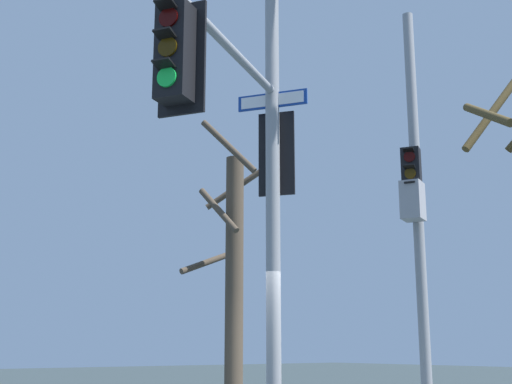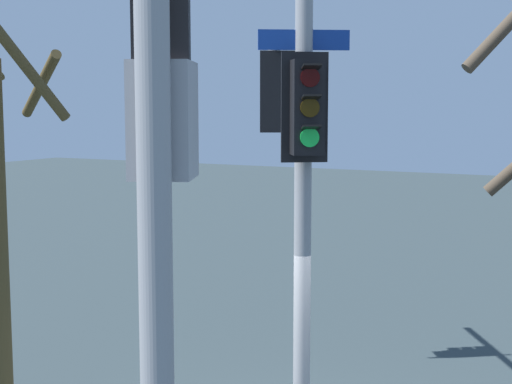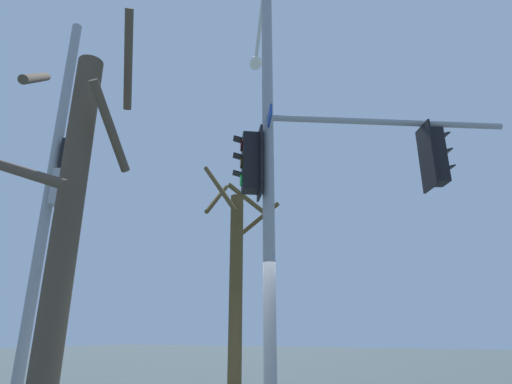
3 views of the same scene
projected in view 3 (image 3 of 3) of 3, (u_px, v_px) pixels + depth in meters
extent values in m
cylinder|color=gray|center=(268.00, 153.00, 7.69)|extent=(0.21, 0.21, 9.03)
cylinder|color=silver|center=(260.00, 24.00, 10.49)|extent=(1.68, 2.65, 0.10)
ellipsoid|color=silver|center=(256.00, 63.00, 11.91)|extent=(0.62, 0.70, 0.20)
cylinder|color=gray|center=(387.00, 122.00, 8.09)|extent=(4.02, 2.52, 0.12)
cube|color=black|center=(435.00, 157.00, 7.93)|extent=(0.44, 0.46, 1.10)
cube|color=black|center=(426.00, 157.00, 7.92)|extent=(0.32, 0.50, 1.30)
cylinder|color=#2F0403|center=(441.00, 141.00, 8.05)|extent=(0.14, 0.21, 0.22)
cube|color=black|center=(444.00, 135.00, 8.09)|extent=(0.24, 0.26, 0.06)
cylinder|color=#352504|center=(444.00, 157.00, 7.94)|extent=(0.14, 0.21, 0.22)
cube|color=black|center=(447.00, 151.00, 7.98)|extent=(0.24, 0.26, 0.06)
cylinder|color=#19D147|center=(446.00, 174.00, 7.83)|extent=(0.14, 0.21, 0.22)
cube|color=black|center=(449.00, 168.00, 7.87)|extent=(0.24, 0.26, 0.06)
cylinder|color=gray|center=(431.00, 127.00, 8.13)|extent=(0.04, 0.04, 0.15)
cube|color=black|center=(250.00, 163.00, 7.60)|extent=(0.45, 0.47, 1.10)
cube|color=black|center=(260.00, 163.00, 7.62)|extent=(0.35, 0.48, 1.30)
cylinder|color=#2F0403|center=(242.00, 145.00, 7.69)|extent=(0.15, 0.20, 0.22)
cube|color=black|center=(238.00, 139.00, 7.72)|extent=(0.25, 0.26, 0.06)
cylinder|color=#352504|center=(241.00, 163.00, 7.58)|extent=(0.15, 0.20, 0.22)
cube|color=black|center=(237.00, 156.00, 7.61)|extent=(0.25, 0.26, 0.06)
cylinder|color=#19D147|center=(241.00, 180.00, 7.47)|extent=(0.15, 0.20, 0.22)
cube|color=black|center=(237.00, 174.00, 7.50)|extent=(0.25, 0.26, 0.06)
cube|color=navy|center=(268.00, 124.00, 7.88)|extent=(0.61, 0.95, 0.24)
cube|color=white|center=(269.00, 124.00, 7.88)|extent=(0.53, 0.85, 0.18)
cylinder|color=gray|center=(50.00, 191.00, 8.71)|extent=(0.21, 0.21, 8.37)
cube|color=#99999E|center=(67.00, 188.00, 8.70)|extent=(0.61, 0.56, 0.76)
cube|color=black|center=(69.00, 165.00, 8.87)|extent=(0.44, 0.46, 1.10)
cylinder|color=#2F0403|center=(79.00, 150.00, 8.99)|extent=(0.13, 0.21, 0.22)
cube|color=black|center=(83.00, 145.00, 9.03)|extent=(0.24, 0.26, 0.06)
cylinder|color=#352504|center=(77.00, 165.00, 8.88)|extent=(0.13, 0.21, 0.22)
cube|color=black|center=(81.00, 160.00, 8.92)|extent=(0.24, 0.26, 0.06)
cylinder|color=#19D147|center=(75.00, 180.00, 8.77)|extent=(0.13, 0.21, 0.22)
cube|color=black|center=(79.00, 175.00, 8.81)|extent=(0.24, 0.26, 0.06)
cylinder|color=brown|center=(236.00, 289.00, 10.38)|extent=(0.34, 0.34, 4.84)
cylinder|color=brown|center=(254.00, 223.00, 11.59)|extent=(1.64, 0.33, 0.98)
cylinder|color=brown|center=(220.00, 188.00, 10.77)|extent=(1.29, 0.52, 1.54)
cylinder|color=brown|center=(217.00, 199.00, 11.35)|extent=(0.28, 1.27, 1.15)
cylinder|color=brown|center=(249.00, 201.00, 10.59)|extent=(0.74, 1.15, 0.75)
cylinder|color=#4C3F32|center=(65.00, 234.00, 5.21)|extent=(0.35, 0.35, 5.08)
cylinder|color=#4C3F32|center=(23.00, 172.00, 4.77)|extent=(1.48, 0.22, 0.64)
cylinder|color=#4C3F32|center=(110.00, 127.00, 5.56)|extent=(0.32, 1.00, 0.97)
cylinder|color=#4C3F32|center=(36.00, 78.00, 5.69)|extent=(1.09, 1.02, 0.98)
cylinder|color=#4C3F32|center=(128.00, 61.00, 6.16)|extent=(0.79, 0.93, 1.12)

